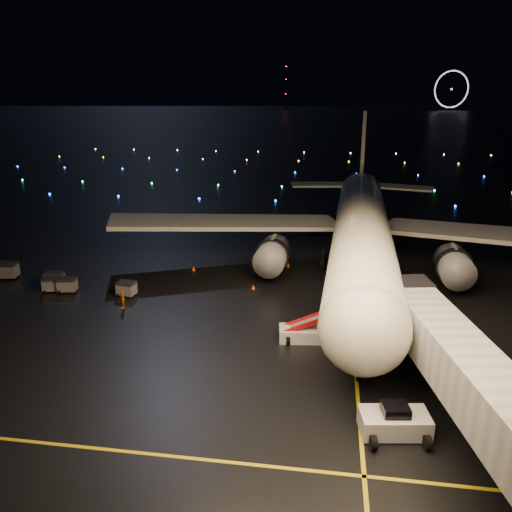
# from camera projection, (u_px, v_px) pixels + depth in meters

# --- Properties ---
(ground) EXTENTS (2000.00, 2000.00, 0.00)m
(ground) POSITION_uv_depth(u_px,v_px,m) (317.00, 127.00, 320.31)
(ground) COLOR black
(ground) RESTS_ON ground
(lane_centre) EXTENTS (0.25, 80.00, 0.02)m
(lane_centre) POSITION_uv_depth(u_px,v_px,m) (350.00, 298.00, 50.26)
(lane_centre) COLOR gold
(lane_centre) RESTS_ON ground
(lane_cross) EXTENTS (60.00, 0.25, 0.02)m
(lane_cross) POSITION_uv_depth(u_px,v_px,m) (68.00, 445.00, 29.08)
(lane_cross) COLOR gold
(lane_cross) RESTS_ON ground
(airliner) EXTENTS (62.92, 60.04, 17.10)m
(airliner) POSITION_uv_depth(u_px,v_px,m) (363.00, 195.00, 57.63)
(airliner) COLOR silver
(airliner) RESTS_ON ground
(pushback_tug) EXTENTS (4.36, 2.72, 1.95)m
(pushback_tug) POSITION_uv_depth(u_px,v_px,m) (395.00, 419.00, 29.87)
(pushback_tug) COLOR silver
(pushback_tug) RESTS_ON ground
(belt_loader) EXTENTS (7.33, 2.78, 3.47)m
(belt_loader) POSITION_uv_depth(u_px,v_px,m) (309.00, 321.00, 41.17)
(belt_loader) COLOR silver
(belt_loader) RESTS_ON ground
(crew_c) EXTENTS (0.88, 1.16, 1.83)m
(crew_c) POSITION_uv_depth(u_px,v_px,m) (123.00, 299.00, 47.69)
(crew_c) COLOR orange
(crew_c) RESTS_ON ground
(safety_cone_0) EXTENTS (0.47, 0.47, 0.47)m
(safety_cone_0) POSITION_uv_depth(u_px,v_px,m) (253.00, 287.00, 52.61)
(safety_cone_0) COLOR #EE5313
(safety_cone_0) RESTS_ON ground
(safety_cone_1) EXTENTS (0.60, 0.60, 0.52)m
(safety_cone_1) POSITION_uv_depth(u_px,v_px,m) (288.00, 265.00, 59.46)
(safety_cone_1) COLOR #EE5313
(safety_cone_1) RESTS_ON ground
(safety_cone_2) EXTENTS (0.62, 0.62, 0.54)m
(safety_cone_2) POSITION_uv_depth(u_px,v_px,m) (194.00, 268.00, 58.12)
(safety_cone_2) COLOR #EE5313
(safety_cone_2) RESTS_ON ground
(safety_cone_3) EXTENTS (0.49, 0.49, 0.50)m
(safety_cone_3) POSITION_uv_depth(u_px,v_px,m) (125.00, 234.00, 72.55)
(safety_cone_3) COLOR #EE5313
(safety_cone_3) RESTS_ON ground
(ferris_wheel) EXTENTS (49.33, 16.80, 52.00)m
(ferris_wheel) POSITION_uv_depth(u_px,v_px,m) (451.00, 91.00, 684.25)
(ferris_wheel) COLOR black
(ferris_wheel) RESTS_ON ground
(radio_mast) EXTENTS (1.80, 1.80, 64.00)m
(radio_mast) POSITION_uv_depth(u_px,v_px,m) (286.00, 87.00, 733.18)
(radio_mast) COLOR black
(radio_mast) RESTS_ON ground
(taxiway_lights) EXTENTS (164.00, 92.00, 0.36)m
(taxiway_lights) POSITION_uv_depth(u_px,v_px,m) (295.00, 169.00, 137.57)
(taxiway_lights) COLOR black
(taxiway_lights) RESTS_ON ground
(baggage_cart_0) EXTENTS (1.95, 1.51, 1.52)m
(baggage_cart_0) POSITION_uv_depth(u_px,v_px,m) (126.00, 289.00, 50.69)
(baggage_cart_0) COLOR slate
(baggage_cart_0) RESTS_ON ground
(baggage_cart_1) EXTENTS (2.02, 1.58, 1.54)m
(baggage_cart_1) POSITION_uv_depth(u_px,v_px,m) (67.00, 285.00, 51.65)
(baggage_cart_1) COLOR slate
(baggage_cart_1) RESTS_ON ground
(baggage_cart_2) EXTENTS (2.24, 1.85, 1.65)m
(baggage_cart_2) POSITION_uv_depth(u_px,v_px,m) (54.00, 280.00, 52.95)
(baggage_cart_2) COLOR slate
(baggage_cart_2) RESTS_ON ground
(baggage_cart_3) EXTENTS (2.03, 1.65, 1.51)m
(baggage_cart_3) POSITION_uv_depth(u_px,v_px,m) (52.00, 284.00, 51.84)
(baggage_cart_3) COLOR slate
(baggage_cart_3) RESTS_ON ground
(baggage_cart_4) EXTENTS (2.35, 1.78, 1.85)m
(baggage_cart_4) POSITION_uv_depth(u_px,v_px,m) (7.00, 270.00, 55.51)
(baggage_cart_4) COLOR slate
(baggage_cart_4) RESTS_ON ground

